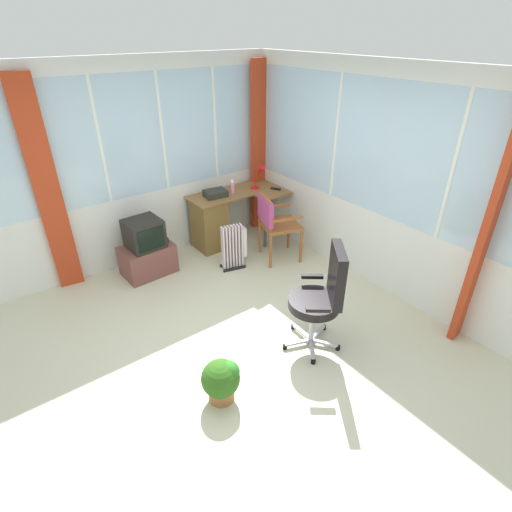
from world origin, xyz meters
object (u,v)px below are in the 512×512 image
at_px(desk, 213,220).
at_px(wooden_armchair, 272,219).
at_px(office_chair, 324,293).
at_px(desk_lamp, 261,173).
at_px(space_heater, 234,247).
at_px(potted_plant, 222,379).
at_px(tv_on_stand, 147,250).
at_px(spray_bottle, 232,186).
at_px(paper_tray, 215,193).
at_px(tv_remote, 276,189).

xyz_separation_m(desk, wooden_armchair, (0.44, -0.80, 0.19)).
relative_size(wooden_armchair, office_chair, 0.84).
distance_m(desk_lamp, space_heater, 1.23).
bearing_deg(office_chair, potted_plant, 179.47).
relative_size(wooden_armchair, tv_on_stand, 1.23).
height_order(desk, space_heater, desk).
relative_size(desk, potted_plant, 3.33).
relative_size(office_chair, potted_plant, 2.74).
xyz_separation_m(desk_lamp, spray_bottle, (-0.44, 0.09, -0.12)).
height_order(desk_lamp, paper_tray, desk_lamp).
height_order(office_chair, potted_plant, office_chair).
bearing_deg(office_chair, wooden_armchair, 66.87).
xyz_separation_m(paper_tray, potted_plant, (-1.48, -2.43, -0.58)).
xyz_separation_m(desk, office_chair, (-0.26, -2.43, 0.22)).
height_order(desk_lamp, tv_on_stand, desk_lamp).
bearing_deg(office_chair, desk_lamp, 66.01).
bearing_deg(tv_remote, office_chair, -144.70).
xyz_separation_m(paper_tray, wooden_armchair, (0.38, -0.80, -0.20)).
distance_m(desk_lamp, wooden_armchair, 0.84).
bearing_deg(space_heater, desk_lamp, 32.67).
bearing_deg(spray_bottle, wooden_armchair, -81.85).
distance_m(wooden_armchair, space_heater, 0.63).
xyz_separation_m(paper_tray, tv_on_stand, (-1.14, -0.13, -0.47)).
relative_size(spray_bottle, tv_on_stand, 0.29).
bearing_deg(desk_lamp, space_heater, -147.33).
distance_m(wooden_armchair, potted_plant, 2.50).
bearing_deg(desk, paper_tray, 7.76).
bearing_deg(desk, wooden_armchair, -61.10).
bearing_deg(spray_bottle, desk, 176.01).
bearing_deg(office_chair, paper_tray, 82.47).
relative_size(desk_lamp, tv_remote, 2.31).
xyz_separation_m(tv_remote, tv_on_stand, (-1.98, 0.17, -0.43)).
relative_size(desk, paper_tray, 4.47).
distance_m(desk, desk_lamp, 0.96).
relative_size(tv_remote, paper_tray, 0.50).
bearing_deg(desk_lamp, desk, 171.43).
height_order(desk, wooden_armchair, wooden_armchair).
height_order(desk_lamp, space_heater, desk_lamp).
bearing_deg(tv_remote, desk_lamp, 101.35).
distance_m(wooden_armchair, tv_on_stand, 1.68).
bearing_deg(wooden_armchair, space_heater, 167.40).
distance_m(desk_lamp, potted_plant, 3.27).
distance_m(spray_bottle, office_chair, 2.49).
xyz_separation_m(tv_remote, space_heater, (-1.01, -0.38, -0.46)).
bearing_deg(tv_on_stand, office_chair, -70.57).
height_order(paper_tray, space_heater, paper_tray).
bearing_deg(space_heater, tv_remote, 20.92).
bearing_deg(office_chair, tv_on_stand, 109.43).
distance_m(desk_lamp, tv_on_stand, 1.95).
bearing_deg(desk, spray_bottle, -3.99).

